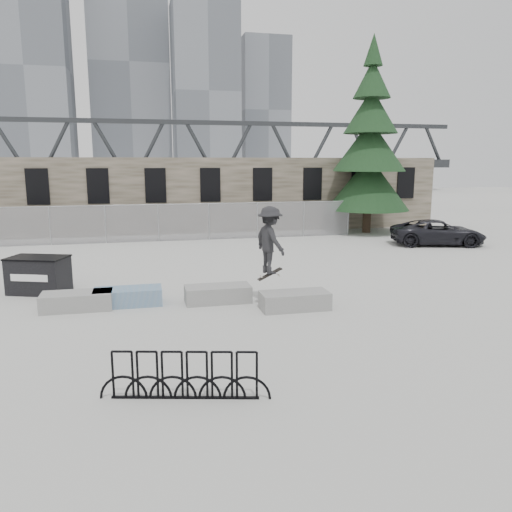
{
  "coord_description": "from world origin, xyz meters",
  "views": [
    {
      "loc": [
        -0.86,
        -14.78,
        4.25
      ],
      "look_at": [
        2.64,
        0.42,
        1.3
      ],
      "focal_mm": 35.0,
      "sensor_mm": 36.0,
      "label": 1
    }
  ],
  "objects": [
    {
      "name": "dumpster",
      "position": [
        -4.23,
        2.36,
        0.61
      ],
      "size": [
        2.11,
        1.68,
        1.21
      ],
      "rotation": [
        0.0,
        0.0,
        -0.35
      ],
      "color": "black",
      "rests_on": "ground"
    },
    {
      "name": "truss_bridge",
      "position": [
        10.0,
        55.0,
        4.13
      ],
      "size": [
        70.0,
        3.0,
        9.8
      ],
      "color": "#2D3033",
      "rests_on": "ground"
    },
    {
      "name": "stone_wall",
      "position": [
        0.0,
        16.24,
        2.26
      ],
      "size": [
        36.0,
        2.58,
        4.5
      ],
      "color": "brown",
      "rests_on": "ground"
    },
    {
      "name": "planter_center_right",
      "position": [
        1.33,
        -0.04,
        0.28
      ],
      "size": [
        2.0,
        0.9,
        0.51
      ],
      "color": "gray",
      "rests_on": "ground"
    },
    {
      "name": "planter_far_left",
      "position": [
        -2.8,
        0.08,
        0.28
      ],
      "size": [
        2.0,
        0.9,
        0.51
      ],
      "color": "gray",
      "rests_on": "ground"
    },
    {
      "name": "planter_offset",
      "position": [
        3.41,
        -1.29,
        0.28
      ],
      "size": [
        2.0,
        0.9,
        0.51
      ],
      "color": "gray",
      "rests_on": "ground"
    },
    {
      "name": "ground",
      "position": [
        0.0,
        0.0,
        0.0
      ],
      "size": [
        120.0,
        120.0,
        0.0
      ],
      "primitive_type": "plane",
      "color": "#B7B7B2",
      "rests_on": "ground"
    },
    {
      "name": "skateboarder",
      "position": [
        2.84,
        -0.58,
        1.95
      ],
      "size": [
        1.11,
        1.47,
        2.21
      ],
      "rotation": [
        0.0,
        0.0,
        1.88
      ],
      "color": "black",
      "rests_on": "ground"
    },
    {
      "name": "spruce_tree",
      "position": [
        12.52,
        13.21,
        4.8
      ],
      "size": [
        4.93,
        4.93,
        11.5
      ],
      "color": "#38281E",
      "rests_on": "ground"
    },
    {
      "name": "chainlink_fence",
      "position": [
        -0.0,
        12.5,
        1.04
      ],
      "size": [
        22.06,
        0.06,
        2.02
      ],
      "color": "gray",
      "rests_on": "ground"
    },
    {
      "name": "suv",
      "position": [
        14.08,
        8.05,
        0.65
      ],
      "size": [
        5.1,
        3.32,
        1.3
      ],
      "primitive_type": "imported",
      "rotation": [
        0.0,
        0.0,
        1.3
      ],
      "color": "black",
      "rests_on": "ground"
    },
    {
      "name": "skyline_towers",
      "position": [
        -1.01,
        93.81,
        20.79
      ],
      "size": [
        58.0,
        28.0,
        48.0
      ],
      "color": "slate",
      "rests_on": "ground"
    },
    {
      "name": "bike_rack",
      "position": [
        -0.22,
        -6.25,
        0.44
      ],
      "size": [
        3.06,
        0.79,
        0.9
      ],
      "rotation": [
        0.0,
        0.0,
        -0.24
      ],
      "color": "black",
      "rests_on": "ground"
    },
    {
      "name": "planter_center_left",
      "position": [
        -1.36,
        0.24,
        0.28
      ],
      "size": [
        2.0,
        0.9,
        0.51
      ],
      "color": "teal",
      "rests_on": "ground"
    }
  ]
}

